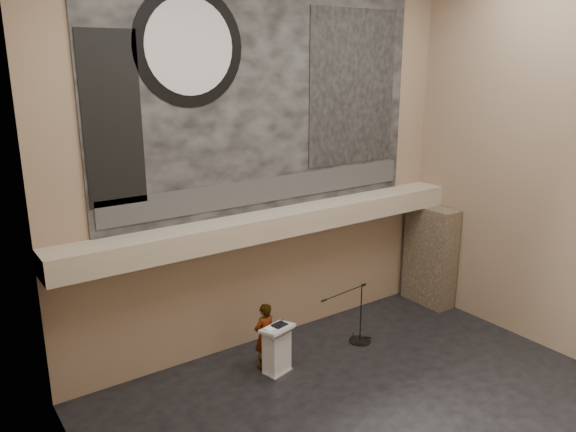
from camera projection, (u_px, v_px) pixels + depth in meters
floor at (386, 419)px, 10.46m from camera, size 10.00×10.00×0.00m
wall_back at (267, 163)px, 12.47m from camera, size 10.00×0.02×8.50m
wall_left at (94, 257)px, 6.56m from camera, size 0.02×8.00×8.50m
wall_right at (563, 166)px, 12.06m from camera, size 0.02×8.00×8.50m
soffit at (278, 223)px, 12.50m from camera, size 10.00×0.80×0.50m
sprinkler_left at (215, 249)px, 11.66m from camera, size 0.04×0.04×0.06m
sprinkler_right at (344, 222)px, 13.59m from camera, size 0.04×0.04×0.06m
banner at (268, 96)px, 12.05m from camera, size 8.00×0.05×5.00m
banner_text_strip at (269, 189)px, 12.58m from camera, size 7.76×0.02×0.55m
banner_clock_rim at (189, 47)px, 10.76m from camera, size 2.30×0.02×2.30m
banner_clock_face at (190, 47)px, 10.74m from camera, size 1.84×0.02×1.84m
banner_building_print at (353, 88)px, 13.31m from camera, size 2.60×0.02×3.60m
banner_brick_print at (112, 120)px, 10.23m from camera, size 1.10×0.02×3.20m
stone_pier at (430, 256)px, 15.14m from camera, size 0.60×1.40×2.70m
lectern at (277, 350)px, 11.82m from camera, size 0.77×0.62×1.13m
binder at (280, 325)px, 11.71m from camera, size 0.34×0.29×0.04m
papers at (271, 329)px, 11.57m from camera, size 0.24×0.30×0.00m
speaker_person at (264, 336)px, 12.04m from camera, size 0.58×0.42×1.49m
mic_stand at (359, 333)px, 13.25m from camera, size 1.55×0.52×1.46m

